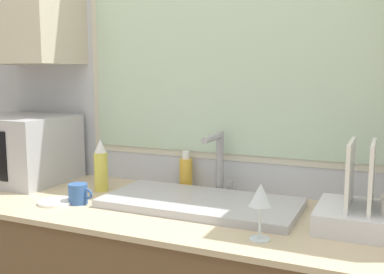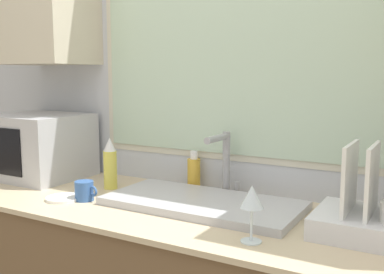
# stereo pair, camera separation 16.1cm
# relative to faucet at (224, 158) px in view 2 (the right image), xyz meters

# --- Properties ---
(wall_back) EXTENTS (6.00, 0.38, 2.60)m
(wall_back) POSITION_rel_faucet_xyz_m (-0.00, 0.09, 0.31)
(wall_back) COLOR silver
(wall_back) RESTS_ON ground_plane
(sink_basin) EXTENTS (0.75, 0.36, 0.03)m
(sink_basin) POSITION_rel_faucet_xyz_m (-0.00, -0.18, -0.15)
(sink_basin) COLOR #B2B2B7
(sink_basin) RESTS_ON countertop
(faucet) EXTENTS (0.08, 0.19, 0.27)m
(faucet) POSITION_rel_faucet_xyz_m (0.00, 0.00, 0.00)
(faucet) COLOR #99999E
(faucet) RESTS_ON countertop
(microwave) EXTENTS (0.45, 0.39, 0.31)m
(microwave) POSITION_rel_faucet_xyz_m (-0.96, -0.13, -0.01)
(microwave) COLOR #B2B2B7
(microwave) RESTS_ON countertop
(dish_rack) EXTENTS (0.33, 0.29, 0.29)m
(dish_rack) POSITION_rel_faucet_xyz_m (0.61, -0.20, -0.09)
(dish_rack) COLOR silver
(dish_rack) RESTS_ON countertop
(spray_bottle) EXTENTS (0.06, 0.06, 0.23)m
(spray_bottle) POSITION_rel_faucet_xyz_m (-0.49, -0.14, -0.05)
(spray_bottle) COLOR #D8CC4C
(spray_bottle) RESTS_ON countertop
(soap_bottle) EXTENTS (0.06, 0.06, 0.17)m
(soap_bottle) POSITION_rel_faucet_xyz_m (-0.17, 0.04, -0.09)
(soap_bottle) COLOR gold
(soap_bottle) RESTS_ON countertop
(mug_near_sink) EXTENTS (0.10, 0.07, 0.08)m
(mug_near_sink) POSITION_rel_faucet_xyz_m (-0.46, -0.34, -0.12)
(mug_near_sink) COLOR #335999
(mug_near_sink) RESTS_ON countertop
(wine_glass) EXTENTS (0.07, 0.07, 0.18)m
(wine_glass) POSITION_rel_faucet_xyz_m (0.30, -0.43, -0.03)
(wine_glass) COLOR silver
(wine_glass) RESTS_ON countertop
(small_plate) EXTENTS (0.14, 0.14, 0.01)m
(small_plate) POSITION_rel_faucet_xyz_m (-0.54, -0.38, -0.15)
(small_plate) COLOR white
(small_plate) RESTS_ON countertop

